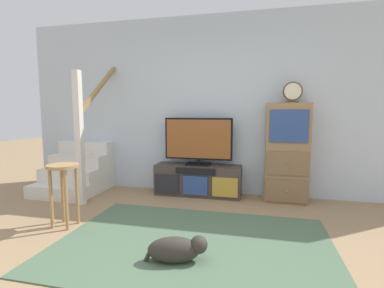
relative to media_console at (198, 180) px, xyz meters
The scene contains 10 objects.
ground_plane 2.23m from the media_console, 82.21° to the right, with size 20.00×20.00×0.00m, color #997A56.
back_wall 1.19m from the media_console, 41.70° to the left, with size 6.40×0.12×2.70m, color silver.
area_rug 1.64m from the media_console, 79.33° to the right, with size 2.60×1.80×0.01m, color #4C664C.
media_console is the anchor object (origin of this frame).
television 0.61m from the media_console, 90.00° to the left, with size 1.02×0.22×0.71m.
side_cabinet 1.35m from the media_console, ahead, with size 0.58×0.38×1.38m.
desk_clock 1.84m from the media_console, ahead, with size 0.26×0.08×0.28m.
staircase 1.94m from the media_console, behind, with size 1.00×1.36×2.20m.
bar_stool_near 1.92m from the media_console, 128.45° to the right, with size 0.34×0.34×0.69m.
dog 1.97m from the media_console, 82.93° to the right, with size 0.53×0.30×0.23m.
Camera 1 is at (0.59, -1.95, 1.26)m, focal length 26.75 mm.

